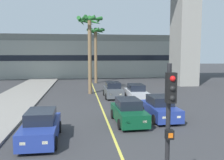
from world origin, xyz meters
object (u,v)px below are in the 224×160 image
object	(u,v)px
car_queue_fourth	(41,127)
palm_tree_near_median	(89,33)
palm_tree_mid_median	(96,40)
car_queue_front	(113,90)
car_queue_third	(128,112)
car_queue_second	(160,108)
traffic_light_median_near	(169,122)
car_queue_fifth	(136,93)

from	to	relation	value
car_queue_fourth	palm_tree_near_median	world-z (taller)	palm_tree_near_median
palm_tree_near_median	palm_tree_mid_median	world-z (taller)	palm_tree_near_median
car_queue_front	car_queue_third	xyz separation A→B (m)	(-0.28, -9.54, 0.00)
car_queue_third	car_queue_second	bearing A→B (deg)	17.55
car_queue_second	traffic_light_median_near	xyz separation A→B (m)	(-3.19, -10.13, 1.99)
car_queue_fourth	car_queue_front	bearing A→B (deg)	66.20
car_queue_front	car_queue_second	xyz separation A→B (m)	(2.08, -8.79, 0.00)
car_queue_second	palm_tree_mid_median	distance (m)	22.49
palm_tree_near_median	car_queue_third	bearing A→B (deg)	-80.67
car_queue_fourth	palm_tree_mid_median	xyz separation A→B (m)	(4.44, 24.91, 5.83)
car_queue_fifth	palm_tree_mid_median	world-z (taller)	palm_tree_mid_median
car_queue_third	traffic_light_median_near	world-z (taller)	traffic_light_median_near
car_queue_fourth	palm_tree_mid_median	world-z (taller)	palm_tree_mid_median
car_queue_fifth	palm_tree_mid_median	bearing A→B (deg)	101.09
palm_tree_mid_median	car_queue_fourth	bearing A→B (deg)	-100.10
car_queue_fourth	car_queue_fifth	bearing A→B (deg)	54.01
car_queue_third	car_queue_fourth	world-z (taller)	same
car_queue_third	car_queue_fourth	distance (m)	5.74
car_queue_fourth	car_queue_second	bearing A→B (deg)	24.52
car_queue_second	palm_tree_mid_median	size ratio (longest dim) A/B	0.49
car_queue_front	palm_tree_mid_median	world-z (taller)	palm_tree_mid_median
car_queue_front	car_queue_fourth	xyz separation A→B (m)	(-5.38, -12.20, 0.00)
car_queue_second	traffic_light_median_near	world-z (taller)	traffic_light_median_near
car_queue_third	car_queue_fifth	xyz separation A→B (m)	(2.25, 7.45, 0.00)
car_queue_fourth	palm_tree_near_median	bearing A→B (deg)	78.19
car_queue_second	traffic_light_median_near	bearing A→B (deg)	-107.50
car_queue_second	palm_tree_mid_median	xyz separation A→B (m)	(-3.02, 21.51, 5.83)
car_queue_front	car_queue_third	distance (m)	9.55
car_queue_second	car_queue_fourth	distance (m)	8.20
car_queue_third	palm_tree_mid_median	world-z (taller)	palm_tree_mid_median
car_queue_fourth	traffic_light_median_near	bearing A→B (deg)	-57.64
car_queue_fifth	palm_tree_mid_median	xyz separation A→B (m)	(-2.90, 14.81, 5.83)
car_queue_fourth	palm_tree_near_median	size ratio (longest dim) A/B	0.48
car_queue_front	car_queue_fourth	distance (m)	13.33
car_queue_second	car_queue_fifth	world-z (taller)	same
traffic_light_median_near	palm_tree_near_median	world-z (taller)	palm_tree_near_median
car_queue_front	car_queue_fourth	bearing A→B (deg)	-113.80
car_queue_second	car_queue_third	xyz separation A→B (m)	(-2.36, -0.75, 0.00)
car_queue_third	palm_tree_near_median	world-z (taller)	palm_tree_near_median
car_queue_fourth	palm_tree_mid_median	size ratio (longest dim) A/B	0.49
car_queue_fourth	traffic_light_median_near	xyz separation A→B (m)	(4.26, -6.73, 1.99)
palm_tree_near_median	palm_tree_mid_median	xyz separation A→B (m)	(1.34, 10.10, -0.23)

